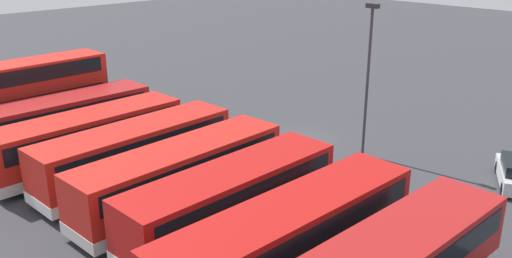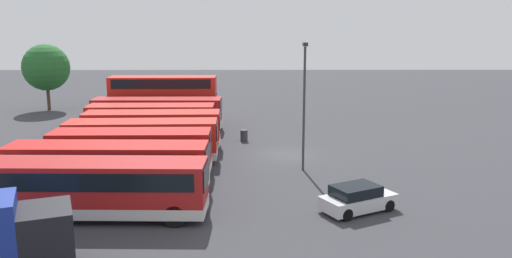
{
  "view_description": "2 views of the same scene",
  "coord_description": "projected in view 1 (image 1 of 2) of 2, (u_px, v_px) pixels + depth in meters",
  "views": [
    {
      "loc": [
        -20.17,
        23.48,
        11.76
      ],
      "look_at": [
        0.8,
        2.9,
        1.27
      ],
      "focal_mm": 38.16,
      "sensor_mm": 36.0,
      "label": 1
    },
    {
      "loc": [
        -37.56,
        2.49,
        9.73
      ],
      "look_at": [
        0.45,
        2.26,
        1.88
      ],
      "focal_mm": 36.51,
      "sensor_mm": 36.0,
      "label": 2
    }
  ],
  "objects": [
    {
      "name": "ground_plane",
      "position": [
        299.0,
        141.0,
        33.0
      ],
      "size": [
        140.0,
        140.0,
        0.0
      ],
      "primitive_type": "plane",
      "color": "#38383D"
    },
    {
      "name": "bus_single_deck_second",
      "position": [
        291.0,
        237.0,
        19.34
      ],
      "size": [
        2.77,
        11.42,
        2.95
      ],
      "color": "#B71411",
      "rests_on": "ground"
    },
    {
      "name": "bus_single_deck_third",
      "position": [
        232.0,
        199.0,
        22.14
      ],
      "size": [
        2.71,
        10.18,
        2.95
      ],
      "color": "#B71411",
      "rests_on": "ground"
    },
    {
      "name": "bus_single_deck_fourth",
      "position": [
        181.0,
        175.0,
        24.4
      ],
      "size": [
        2.93,
        10.63,
        2.95
      ],
      "color": "red",
      "rests_on": "ground"
    },
    {
      "name": "bus_single_deck_fifth",
      "position": [
        136.0,
        152.0,
        26.93
      ],
      "size": [
        2.89,
        10.47,
        2.95
      ],
      "color": "red",
      "rests_on": "ground"
    },
    {
      "name": "bus_single_deck_sixth",
      "position": [
        88.0,
        139.0,
        28.74
      ],
      "size": [
        2.74,
        10.55,
        2.95
      ],
      "color": "red",
      "rests_on": "ground"
    },
    {
      "name": "bus_single_deck_seventh",
      "position": [
        53.0,
        123.0,
        31.18
      ],
      "size": [
        2.74,
        11.63,
        2.95
      ],
      "color": "#A51919",
      "rests_on": "ground"
    },
    {
      "name": "bus_double_decker_far_end",
      "position": [
        24.0,
        96.0,
        33.33
      ],
      "size": [
        2.71,
        10.34,
        4.55
      ],
      "color": "red",
      "rests_on": "ground"
    },
    {
      "name": "lamp_post_tall",
      "position": [
        368.0,
        70.0,
        29.23
      ],
      "size": [
        0.7,
        0.3,
        8.45
      ],
      "color": "#38383D",
      "rests_on": "ground"
    },
    {
      "name": "waste_bin_yellow",
      "position": [
        210.0,
        128.0,
        33.79
      ],
      "size": [
        0.6,
        0.6,
        0.95
      ],
      "primitive_type": "cylinder",
      "color": "#333338",
      "rests_on": "ground"
    }
  ]
}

